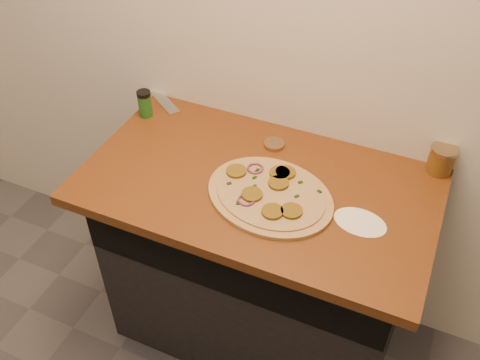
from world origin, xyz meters
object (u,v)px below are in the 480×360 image
at_px(salsa_jar, 441,159).
at_px(spice_shaker, 145,104).
at_px(chefs_knife, 153,88).
at_px(pizza, 270,194).

xyz_separation_m(salsa_jar, spice_shaker, (-1.10, -0.12, 0.00)).
bearing_deg(chefs_knife, spice_shaker, -67.02).
bearing_deg(spice_shaker, chefs_knife, 112.98).
bearing_deg(salsa_jar, chefs_knife, 177.58).
height_order(pizza, salsa_jar, salsa_jar).
bearing_deg(salsa_jar, pizza, -143.62).
bearing_deg(pizza, salsa_jar, 36.38).
height_order(chefs_knife, salsa_jar, salsa_jar).
bearing_deg(spice_shaker, pizza, -21.08).
relative_size(chefs_knife, spice_shaker, 2.91).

